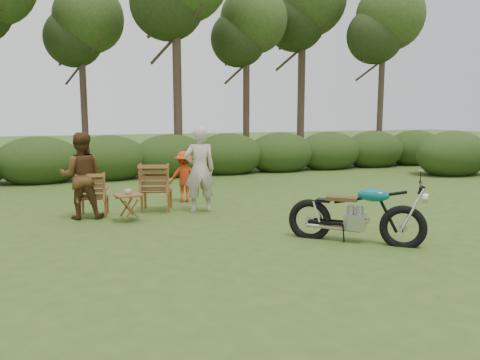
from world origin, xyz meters
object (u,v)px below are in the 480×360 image
object	(u,v)px
adult_b	(83,218)
child	(185,202)
motorcycle	(354,242)
lawn_chair_right	(157,210)
adult_a	(200,212)
cup	(128,191)
side_table	(129,208)
lawn_chair_left	(95,216)

from	to	relation	value
adult_b	child	size ratio (longest dim) A/B	1.43
motorcycle	child	xyz separation A→B (m)	(-1.74, 4.35, 0.00)
child	motorcycle	bearing A→B (deg)	119.31
lawn_chair_right	adult_a	size ratio (longest dim) A/B	0.57
motorcycle	adult_b	size ratio (longest dim) A/B	1.21
cup	adult_a	size ratio (longest dim) A/B	0.07
adult_a	child	xyz separation A→B (m)	(-0.03, 1.22, 0.00)
adult_a	adult_b	world-z (taller)	adult_a
side_table	child	bearing A→B (deg)	46.61
lawn_chair_left	adult_a	xyz separation A→B (m)	(2.12, -0.40, 0.00)
motorcycle	adult_a	world-z (taller)	adult_a
lawn_chair_left	adult_b	world-z (taller)	adult_b
motorcycle	lawn_chair_right	world-z (taller)	motorcycle
cup	child	distance (m)	2.23
lawn_chair_right	lawn_chair_left	distance (m)	1.30
lawn_chair_right	cup	world-z (taller)	cup
cup	side_table	bearing A→B (deg)	-78.54
motorcycle	cup	xyz separation A→B (m)	(-3.23, 2.80, 0.58)
lawn_chair_left	adult_b	distance (m)	0.27
lawn_chair_left	cup	distance (m)	1.11
cup	adult_b	xyz separation A→B (m)	(-0.82, 0.57, -0.58)
side_table	cup	xyz separation A→B (m)	(-0.01, 0.03, 0.32)
motorcycle	adult_a	size ratio (longest dim) A/B	1.15
lawn_chair_right	lawn_chair_left	world-z (taller)	lawn_chair_right
side_table	adult_a	world-z (taller)	adult_a
child	adult_b	bearing A→B (deg)	30.41
motorcycle	adult_b	distance (m)	5.27
lawn_chair_right	cup	bearing A→B (deg)	67.50
motorcycle	lawn_chair_right	bearing A→B (deg)	166.44
lawn_chair_right	adult_b	world-z (taller)	adult_b
lawn_chair_left	lawn_chair_right	bearing A→B (deg)	-165.29
lawn_chair_right	child	distance (m)	1.08
cup	adult_a	world-z (taller)	adult_a
adult_b	child	distance (m)	2.51
motorcycle	cup	distance (m)	4.32
lawn_chair_right	child	bearing A→B (deg)	-119.60
lawn_chair_left	side_table	size ratio (longest dim) A/B	1.71
side_table	cup	world-z (taller)	cup
side_table	adult_b	distance (m)	1.05
child	lawn_chair_right	bearing A→B (deg)	49.97
lawn_chair_left	adult_b	size ratio (longest dim) A/B	0.53
motorcycle	adult_a	bearing A→B (deg)	160.09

